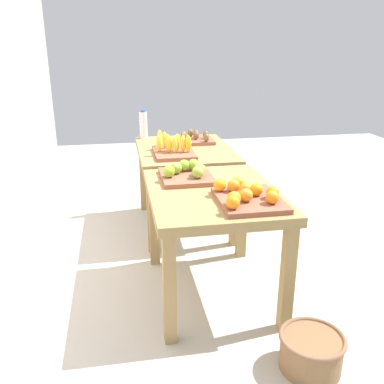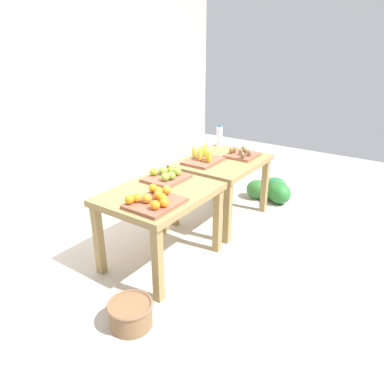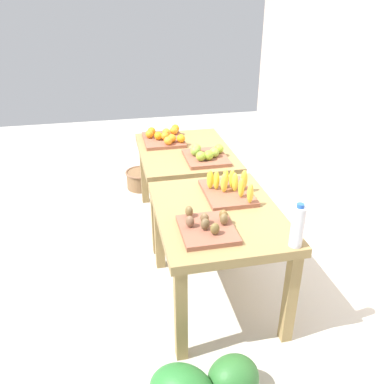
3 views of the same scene
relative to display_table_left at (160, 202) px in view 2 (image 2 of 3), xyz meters
name	(u,v)px [view 2 (image 2 of 3)]	position (x,y,z in m)	size (l,w,h in m)	color
ground_plane	(195,236)	(0.56, 0.00, -0.63)	(8.00, 8.00, 0.00)	#B7B3A9
back_wall	(96,86)	(0.56, 1.35, 0.87)	(4.40, 0.12, 3.00)	#C5AE9F
display_table_left	(160,202)	(0.00, 0.00, 0.00)	(1.04, 0.80, 0.73)	olive
display_table_right	(222,168)	(1.12, 0.00, 0.00)	(1.04, 0.80, 0.73)	olive
orange_bin	(154,200)	(-0.25, -0.15, 0.15)	(0.44, 0.37, 0.11)	#91543F
apple_bin	(167,176)	(0.26, 0.12, 0.15)	(0.40, 0.35, 0.11)	#91543F
banana_crate	(203,158)	(0.92, 0.13, 0.15)	(0.45, 0.32, 0.17)	#91543F
kiwi_bin	(242,154)	(1.34, -0.13, 0.14)	(0.36, 0.32, 0.10)	#91543F
water_bottle	(219,136)	(1.58, 0.32, 0.23)	(0.07, 0.07, 0.27)	silver
watermelon_pile	(272,190)	(1.98, -0.28, -0.49)	(0.57, 0.69, 0.28)	#2A713B
wicker_basket	(131,313)	(-0.80, -0.35, -0.52)	(0.34, 0.34, 0.20)	brown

